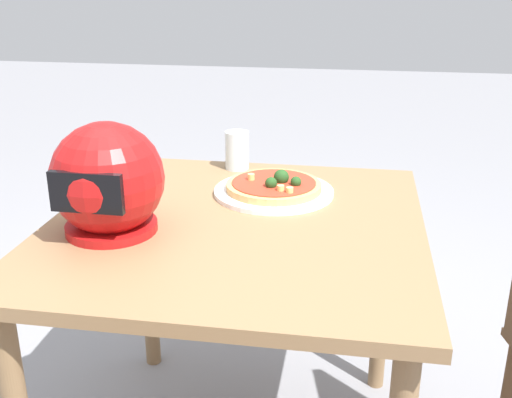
{
  "coord_description": "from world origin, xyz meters",
  "views": [
    {
      "loc": [
        -0.27,
        1.32,
        1.28
      ],
      "look_at": [
        -0.03,
        -0.1,
        0.74
      ],
      "focal_mm": 43.31,
      "sensor_mm": 36.0,
      "label": 1
    }
  ],
  "objects_px": {
    "pizza": "(274,185)",
    "drinking_glass": "(237,150)",
    "motorcycle_helmet": "(107,181)",
    "dining_table": "(237,257)"
  },
  "relations": [
    {
      "from": "pizza",
      "to": "drinking_glass",
      "type": "distance_m",
      "value": 0.24
    },
    {
      "from": "motorcycle_helmet",
      "to": "drinking_glass",
      "type": "distance_m",
      "value": 0.54
    },
    {
      "from": "drinking_glass",
      "to": "pizza",
      "type": "bearing_deg",
      "value": 124.91
    },
    {
      "from": "dining_table",
      "to": "motorcycle_helmet",
      "type": "relative_size",
      "value": 3.64
    },
    {
      "from": "pizza",
      "to": "motorcycle_helmet",
      "type": "relative_size",
      "value": 1.0
    },
    {
      "from": "dining_table",
      "to": "pizza",
      "type": "relative_size",
      "value": 3.64
    },
    {
      "from": "dining_table",
      "to": "drinking_glass",
      "type": "xyz_separation_m",
      "value": [
        0.08,
        -0.4,
        0.15
      ]
    },
    {
      "from": "pizza",
      "to": "drinking_glass",
      "type": "height_order",
      "value": "drinking_glass"
    },
    {
      "from": "motorcycle_helmet",
      "to": "drinking_glass",
      "type": "height_order",
      "value": "motorcycle_helmet"
    },
    {
      "from": "drinking_glass",
      "to": "dining_table",
      "type": "bearing_deg",
      "value": 100.77
    }
  ]
}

